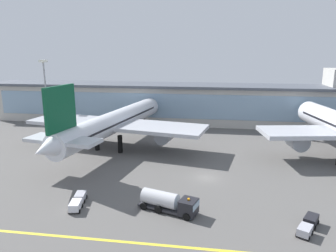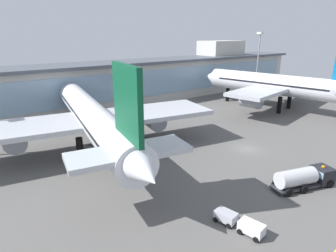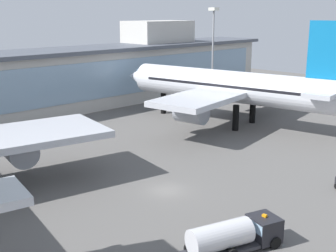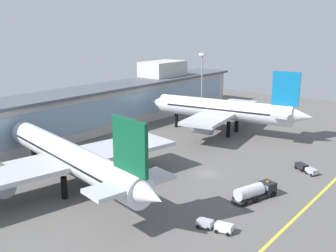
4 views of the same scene
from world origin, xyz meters
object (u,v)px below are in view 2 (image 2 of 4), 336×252
object	(u,v)px
airliner_near_left	(92,118)
apron_light_mast_centre	(259,52)
airliner_near_right	(276,85)
fuel_tanker_truck	(305,177)
service_truck_far	(239,222)

from	to	relation	value
airliner_near_left	apron_light_mast_centre	distance (m)	73.92
airliner_near_right	fuel_tanker_truck	size ratio (longest dim) A/B	5.17
airliner_near_left	service_truck_far	distance (m)	30.52
service_truck_far	apron_light_mast_centre	bearing A→B (deg)	115.36
airliner_near_left	airliner_near_right	world-z (taller)	airliner_near_right
fuel_tanker_truck	service_truck_far	bearing A→B (deg)	-160.74
service_truck_far	fuel_tanker_truck	bearing A→B (deg)	81.41
airliner_near_left	service_truck_far	world-z (taller)	airliner_near_left
airliner_near_right	service_truck_far	xyz separation A→B (m)	(-48.90, -28.13, -6.04)
airliner_near_left	fuel_tanker_truck	bearing A→B (deg)	-138.28
airliner_near_right	apron_light_mast_centre	size ratio (longest dim) A/B	2.32
airliner_near_right	fuel_tanker_truck	bearing A→B (deg)	118.77
apron_light_mast_centre	airliner_near_left	bearing A→B (deg)	-165.48
airliner_near_left	service_truck_far	bearing A→B (deg)	-162.56
fuel_tanker_truck	apron_light_mast_centre	world-z (taller)	apron_light_mast_centre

